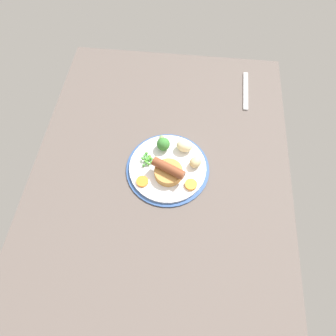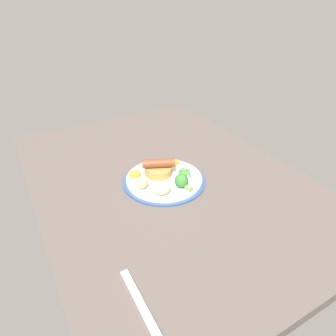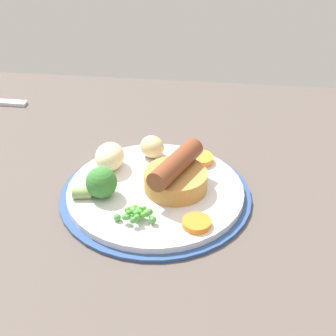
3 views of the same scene
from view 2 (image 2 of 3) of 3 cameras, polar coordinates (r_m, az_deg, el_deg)
The scene contains 10 objects.
dining_table at distance 97.89cm, azimuth -0.41°, elevation -2.18°, with size 110.00×80.00×3.00cm, color #564C47.
dinner_plate at distance 93.95cm, azimuth -0.73°, elevation -2.26°, with size 25.81×25.81×1.40cm.
sausage_pudding at distance 93.90cm, azimuth -1.71°, elevation -0.18°, with size 8.48×10.35×5.32cm.
pea_pile at distance 94.72cm, azimuth 3.18°, elevation -0.73°, with size 5.43×3.69×1.71cm.
broccoli_floret_near at distance 88.54cm, azimuth 2.92°, elevation -2.45°, with size 5.90×4.15×4.15cm.
potato_chunk_0 at distance 88.39cm, azimuth -4.95°, elevation -2.91°, with size 3.32×3.74×3.17cm, color #CCB77F.
potato_chunk_2 at distance 85.53cm, azimuth -1.10°, elevation -3.88°, with size 5.09×4.07×3.70cm, color beige.
carrot_slice_1 at distance 94.75cm, azimuth -6.34°, elevation -1.20°, with size 3.61×3.61×0.98cm, color orange.
carrot_slice_3 at distance 100.69cm, azimuth 1.07°, elevation 1.05°, with size 3.61×3.61×0.76cm, color orange.
fork at distance 63.32cm, azimuth -5.17°, elevation -24.52°, with size 18.00×1.60×0.60cm, color silver.
Camera 2 is at (71.16, -39.88, 55.61)cm, focal length 32.00 mm.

